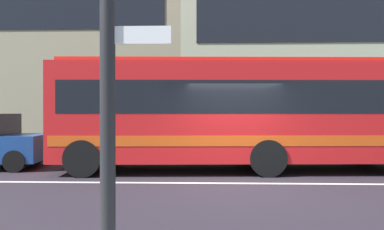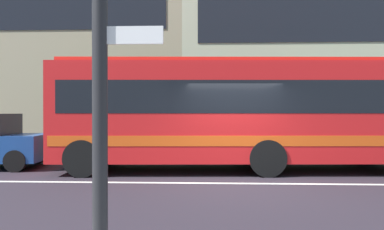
{
  "view_description": "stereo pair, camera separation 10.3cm",
  "coord_description": "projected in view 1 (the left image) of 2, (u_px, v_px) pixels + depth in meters",
  "views": [
    {
      "loc": [
        -0.84,
        -8.95,
        1.73
      ],
      "look_at": [
        -1.21,
        2.2,
        1.65
      ],
      "focal_mm": 34.36,
      "sensor_mm": 36.0,
      "label": 1
    },
    {
      "loc": [
        -0.74,
        -8.95,
        1.73
      ],
      "look_at": [
        -1.21,
        2.2,
        1.65
      ],
      "focal_mm": 34.36,
      "sensor_mm": 36.0,
      "label": 2
    }
  ],
  "objects": [
    {
      "name": "ground_plane",
      "position": [
        239.0,
        183.0,
        8.93
      ],
      "size": [
        160.0,
        160.0,
        0.0
      ],
      "primitive_type": "plane",
      "color": "#29222B"
    },
    {
      "name": "lane_centre_line",
      "position": [
        239.0,
        183.0,
        8.93
      ],
      "size": [
        60.0,
        0.16,
        0.01
      ],
      "primitive_type": "cube",
      "color": "silver",
      "rests_on": "ground_plane"
    },
    {
      "name": "hedge_row_far",
      "position": [
        264.0,
        146.0,
        14.31
      ],
      "size": [
        20.71,
        1.1,
        0.83
      ],
      "primitive_type": "cube",
      "color": "#1E561D",
      "rests_on": "ground_plane"
    },
    {
      "name": "apartment_block_left",
      "position": [
        38.0,
        46.0,
        24.12
      ],
      "size": [
        19.59,
        11.72,
        12.16
      ],
      "color": "tan",
      "rests_on": "ground_plane"
    },
    {
      "name": "apartment_block_right",
      "position": [
        337.0,
        56.0,
        23.48
      ],
      "size": [
        19.36,
        11.72,
        10.68
      ],
      "color": "#B5B998",
      "rests_on": "ground_plane"
    },
    {
      "name": "transit_bus",
      "position": [
        238.0,
        111.0,
        11.0
      ],
      "size": [
        10.75,
        3.08,
        3.24
      ],
      "color": "red",
      "rests_on": "ground_plane"
    },
    {
      "name": "traffic_light_pole",
      "position": [
        108.0,
        9.0,
        3.31
      ],
      "size": [
        0.7,
        0.38,
        3.68
      ],
      "color": "black",
      "rests_on": "sidewalk_near"
    }
  ]
}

